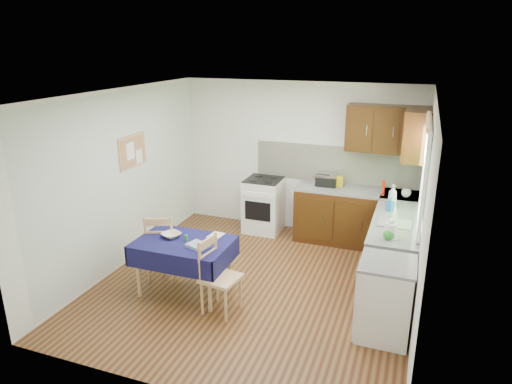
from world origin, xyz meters
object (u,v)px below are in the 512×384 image
(chair_near, at_px, (218,273))
(dish_rack, at_px, (395,223))
(dining_table, at_px, (184,249))
(kettle, at_px, (391,229))
(sandwich_press, at_px, (327,180))
(chair_far, at_px, (161,244))
(toaster, at_px, (323,181))

(chair_near, distance_m, dish_rack, 2.30)
(dining_table, xyz_separation_m, kettle, (2.44, 0.55, 0.40))
(sandwich_press, relative_size, dish_rack, 0.78)
(dish_rack, bearing_deg, dining_table, -165.09)
(chair_far, xyz_separation_m, kettle, (2.91, 0.32, 0.51))
(chair_near, bearing_deg, dining_table, 75.92)
(toaster, xyz_separation_m, kettle, (1.18, -1.74, 0.02))
(toaster, distance_m, dish_rack, 1.76)
(kettle, bearing_deg, dining_table, -167.38)
(dish_rack, bearing_deg, chair_near, -153.81)
(sandwich_press, bearing_deg, dining_table, -132.86)
(kettle, bearing_deg, sandwich_press, 122.05)
(toaster, relative_size, kettle, 0.98)
(dish_rack, xyz_separation_m, kettle, (-0.02, -0.46, 0.09))
(sandwich_press, distance_m, kettle, 2.12)
(chair_far, bearing_deg, sandwich_press, -152.51)
(sandwich_press, height_order, dish_rack, dish_rack)
(dish_rack, bearing_deg, chair_far, -172.45)
(chair_near, bearing_deg, sandwich_press, -7.21)
(chair_far, height_order, dish_rack, dish_rack)
(chair_far, distance_m, kettle, 2.97)
(dining_table, relative_size, dish_rack, 2.92)
(toaster, relative_size, sandwich_press, 0.79)
(chair_near, relative_size, sandwich_press, 2.93)
(toaster, height_order, dish_rack, same)
(chair_near, height_order, sandwich_press, sandwich_press)
(dining_table, bearing_deg, chair_near, -1.63)
(chair_near, relative_size, dish_rack, 2.28)
(chair_far, height_order, chair_near, chair_far)
(sandwich_press, height_order, kettle, kettle)
(toaster, xyz_separation_m, sandwich_press, (0.06, 0.05, 0.00))
(dining_table, distance_m, sandwich_press, 2.71)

